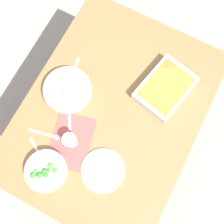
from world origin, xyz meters
name	(u,v)px	position (x,y,z in m)	size (l,w,h in m)	color
ground_plane	(112,133)	(0.00, 0.00, 0.00)	(6.00, 6.00, 0.00)	#9E9389
dining_table	(112,116)	(0.00, 0.00, 0.65)	(1.20, 0.90, 0.74)	olive
placemat	(71,141)	(-0.23, 0.11, 0.74)	(0.28, 0.20, 0.00)	#B24C47
stew_bowl	(68,90)	(-0.01, 0.26, 0.77)	(0.25, 0.25, 0.06)	white
broccoli_bowl	(46,171)	(-0.42, 0.15, 0.77)	(0.21, 0.21, 0.06)	white
baking_dish	(165,88)	(0.24, -0.19, 0.77)	(0.34, 0.28, 0.06)	silver
drink_cup	(70,141)	(-0.23, 0.11, 0.78)	(0.07, 0.07, 0.08)	#B2BCC6
side_plate	(103,170)	(-0.29, -0.10, 0.75)	(0.22, 0.22, 0.01)	silver
spoon_by_stew	(73,77)	(0.08, 0.28, 0.74)	(0.17, 0.06, 0.01)	silver
spoon_by_broccoli	(40,157)	(-0.38, 0.21, 0.74)	(0.11, 0.16, 0.01)	silver
spoon_spare	(49,135)	(-0.26, 0.23, 0.74)	(0.05, 0.18, 0.01)	silver
fork_on_table	(70,125)	(-0.17, 0.16, 0.74)	(0.16, 0.11, 0.01)	silver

